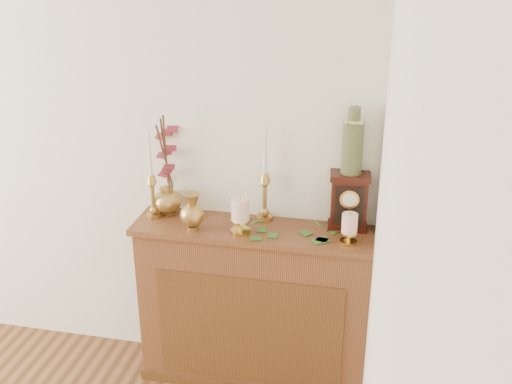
% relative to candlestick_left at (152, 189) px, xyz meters
% --- Properties ---
extents(console_shelf, '(1.24, 0.34, 0.93)m').
position_rel_candlestick_left_xyz_m(console_shelf, '(0.54, -0.02, -0.65)').
color(console_shelf, brown).
rests_on(console_shelf, ground).
extents(candlestick_left, '(0.08, 0.08, 0.48)m').
position_rel_candlestick_left_xyz_m(candlestick_left, '(0.00, 0.00, 0.00)').
color(candlestick_left, tan).
rests_on(candlestick_left, console_shelf).
extents(candlestick_center, '(0.09, 0.09, 0.52)m').
position_rel_candlestick_left_xyz_m(candlestick_center, '(0.57, 0.09, 0.01)').
color(candlestick_center, tan).
rests_on(candlestick_center, console_shelf).
extents(bud_vase, '(0.12, 0.12, 0.19)m').
position_rel_candlestick_left_xyz_m(bud_vase, '(0.24, -0.11, -0.06)').
color(bud_vase, tan).
rests_on(bud_vase, console_shelf).
extents(ginger_jar, '(0.23, 0.24, 0.55)m').
position_rel_candlestick_left_xyz_m(ginger_jar, '(0.06, 0.09, 0.09)').
color(ginger_jar, tan).
rests_on(ginger_jar, console_shelf).
extents(pillar_candle_left, '(0.10, 0.10, 0.19)m').
position_rel_candlestick_left_xyz_m(pillar_candle_left, '(0.49, -0.09, -0.05)').
color(pillar_candle_left, gold).
rests_on(pillar_candle_left, console_shelf).
extents(pillar_candle_right, '(0.08, 0.08, 0.16)m').
position_rel_candlestick_left_xyz_m(pillar_candle_right, '(1.02, -0.09, -0.07)').
color(pillar_candle_right, gold).
rests_on(pillar_candle_right, console_shelf).
extents(ivy_garland, '(0.49, 0.21, 0.09)m').
position_rel_candlestick_left_xyz_m(ivy_garland, '(0.75, -0.05, -0.14)').
color(ivy_garland, '#305F24').
rests_on(ivy_garland, console_shelf).
extents(mantel_clock, '(0.21, 0.15, 0.29)m').
position_rel_candlestick_left_xyz_m(mantel_clock, '(1.00, 0.08, -0.01)').
color(mantel_clock, '#34100A').
rests_on(mantel_clock, console_shelf).
extents(ceramic_vase, '(0.10, 0.10, 0.33)m').
position_rel_candlestick_left_xyz_m(ceramic_vase, '(1.00, 0.08, 0.28)').
color(ceramic_vase, '#1B372C').
rests_on(ceramic_vase, mantel_clock).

